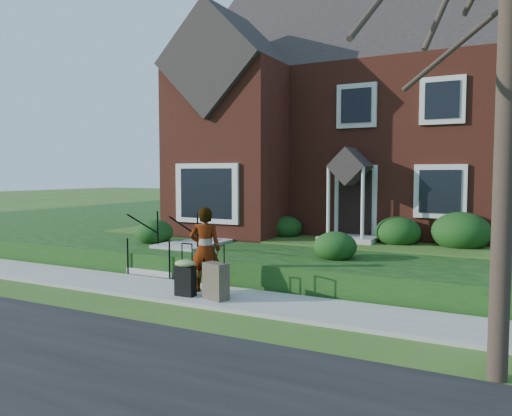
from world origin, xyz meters
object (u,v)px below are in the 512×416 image
Objects in this scene: front_steps at (173,254)px; suitcase_black at (185,275)px; woman at (205,249)px; suitcase_olive at (216,281)px.

front_steps reaches higher than suitcase_black.
woman is 0.71m from suitcase_black.
front_steps is 2.95m from suitcase_black.
suitcase_black is (1.97, -2.19, 0.03)m from front_steps.
suitcase_black is (-0.16, -0.50, -0.48)m from woman.
woman is 1.63× the size of suitcase_olive.
front_steps is at bearing 129.97° from suitcase_black.
suitcase_olive is at bearing 116.04° from woman.
suitcase_olive is (2.68, -2.16, -0.02)m from front_steps.
suitcase_olive reaches higher than suitcase_black.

